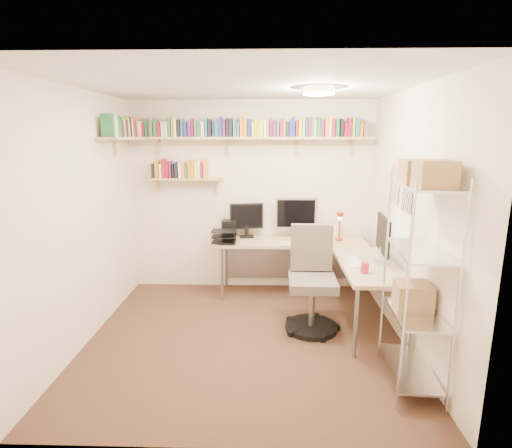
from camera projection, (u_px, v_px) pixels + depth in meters
The scene contains 6 objects.
ground at pixel (246, 338), 4.13m from camera, with size 3.20×3.20×0.00m, color #412D1C.
room_shell at pixel (245, 189), 3.80m from camera, with size 3.24×3.04×2.52m.
wall_shelves at pixel (218, 138), 4.97m from camera, with size 3.12×1.09×0.80m.
corner_desk at pixel (300, 246), 4.91m from camera, with size 2.06×1.90×1.27m.
office_chair at pixel (312, 286), 4.28m from camera, with size 0.59×0.60×1.12m.
wire_rack at pixel (420, 238), 3.13m from camera, with size 0.44×0.80×1.88m.
Camera 1 is at (0.21, -3.77, 2.05)m, focal length 28.00 mm.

